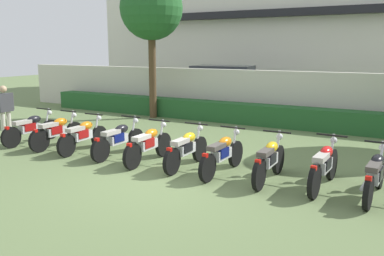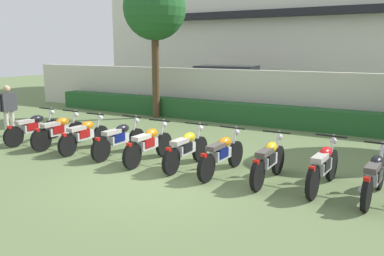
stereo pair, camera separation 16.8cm
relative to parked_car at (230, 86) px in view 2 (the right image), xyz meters
name	(u,v)px [view 2 (the right image)]	position (x,y,z in m)	size (l,w,h in m)	color
ground	(160,179)	(3.31, -10.49, -0.94)	(60.00, 60.00, 0.00)	#607547
building	(334,21)	(3.31, 5.97, 3.19)	(25.65, 6.50, 8.25)	silver
compound_wall	(278,97)	(3.31, -2.97, 0.01)	(24.37, 0.30, 1.88)	beige
hedge_row	(271,116)	(3.31, -3.67, -0.58)	(19.50, 0.70, 0.72)	#235628
parked_car	(230,86)	(0.00, 0.00, 0.00)	(4.69, 2.52, 1.89)	#9EA3A8
tree_near_inspector	(155,10)	(-1.19, -4.21, 3.15)	(2.36, 2.36, 5.32)	#4C3823
motorcycle_in_row_0	(33,128)	(-1.71, -9.56, -0.49)	(0.60, 1.90, 0.95)	black
motorcycle_in_row_1	(59,131)	(-0.67, -9.55, -0.48)	(0.60, 1.82, 0.97)	black
motorcycle_in_row_2	(84,135)	(0.27, -9.54, -0.49)	(0.60, 1.82, 0.95)	black
motorcycle_in_row_3	(119,139)	(1.36, -9.44, -0.49)	(0.60, 1.93, 0.95)	black
motorcycle_in_row_4	(148,144)	(2.36, -9.56, -0.49)	(0.60, 1.88, 0.96)	black
motorcycle_in_row_5	(186,148)	(3.35, -9.49, -0.49)	(0.60, 1.86, 0.96)	black
motorcycle_in_row_6	(222,154)	(4.25, -9.50, -0.49)	(0.60, 1.91, 0.96)	black
motorcycle_in_row_7	(268,160)	(5.30, -9.51, -0.48)	(0.60, 1.85, 0.97)	black
motorcycle_in_row_8	(323,166)	(6.35, -9.40, -0.48)	(0.60, 1.95, 0.98)	black
motorcycle_in_row_9	(374,176)	(7.26, -9.49, -0.49)	(0.60, 1.89, 0.95)	black
inspector_person	(8,107)	(-3.10, -9.32, -0.02)	(0.22, 0.64, 1.57)	beige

